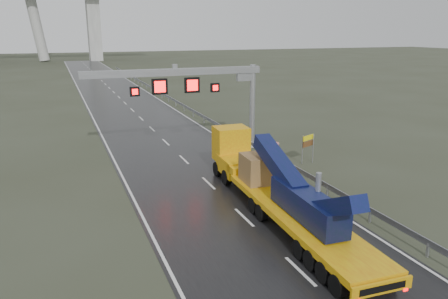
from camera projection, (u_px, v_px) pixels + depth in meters
name	position (u px, v px, depth m)	size (l,w,h in m)	color
ground	(278.00, 251.00, 20.62)	(400.00, 400.00, 0.00)	#313525
road	(132.00, 110.00, 56.57)	(11.00, 200.00, 0.02)	black
guardrail	(201.00, 115.00, 49.53)	(0.20, 140.00, 1.40)	gray
sign_gantry	(200.00, 86.00, 36.04)	(14.90, 1.20, 7.42)	#9D9D99
heavy_haul_truck	(268.00, 180.00, 25.49)	(3.31, 17.82, 4.16)	#CA720B
exit_sign_pair	(308.00, 143.00, 33.71)	(1.24, 0.60, 2.29)	gray
striped_barrier	(275.00, 149.00, 36.08)	(0.65, 0.35, 1.10)	red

